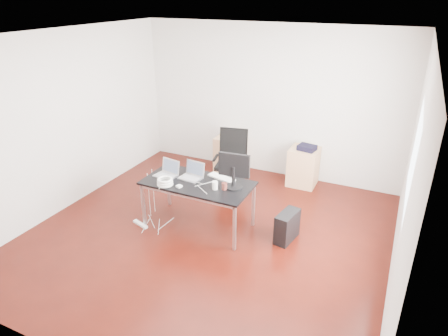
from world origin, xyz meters
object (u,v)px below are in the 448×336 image
at_px(filing_cabinet_right, 303,167).
at_px(desk, 198,185).
at_px(office_chair, 232,158).
at_px(filing_cabinet_left, 230,154).
at_px(pc_tower, 287,226).

bearing_deg(filing_cabinet_right, desk, -117.07).
bearing_deg(desk, office_chair, 92.17).
distance_m(desk, office_chair, 1.32).
relative_size(desk, filing_cabinet_left, 2.29).
bearing_deg(desk, pc_tower, 8.36).
height_order(filing_cabinet_left, pc_tower, filing_cabinet_left).
bearing_deg(filing_cabinet_left, pc_tower, -46.85).
distance_m(desk, pc_tower, 1.42).
bearing_deg(filing_cabinet_right, pc_tower, -81.61).
bearing_deg(filing_cabinet_left, filing_cabinet_right, 0.00).
distance_m(office_chair, filing_cabinet_right, 1.35).
height_order(filing_cabinet_left, filing_cabinet_right, same).
relative_size(filing_cabinet_right, pc_tower, 1.56).
relative_size(office_chair, pc_tower, 2.40).
relative_size(desk, office_chair, 1.48).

